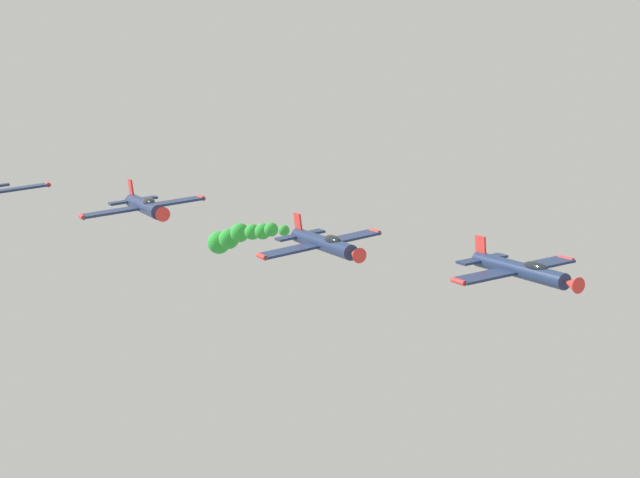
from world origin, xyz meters
TOP-DOWN VIEW (x-y plane):
  - airplane_left_inner at (-10.66, 9.16)m, footprint 9.56×10.35m
  - airplane_right_inner at (-0.25, 0.06)m, footprint 9.53×10.35m
  - smoke_trail_right_inner at (0.46, -17.39)m, footprint 2.84×15.20m
  - airplane_left_outer at (10.63, -8.67)m, footprint 9.54×10.35m

SIDE VIEW (x-z plane):
  - smoke_trail_right_inner at x=0.46m, z-range 85.50..89.95m
  - airplane_left_inner at x=-10.66m, z-range 87.23..89.68m
  - airplane_right_inner at x=-0.25m, z-range 88.33..90.99m
  - airplane_left_outer at x=10.63m, z-range 90.72..93.28m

